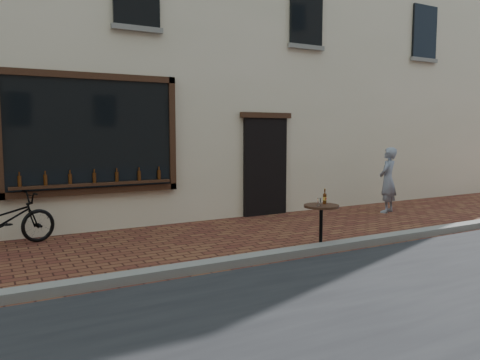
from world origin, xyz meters
TOP-DOWN VIEW (x-y plane):
  - ground at (0.00, 0.00)m, footprint 90.00×90.00m
  - kerb at (0.00, 0.20)m, footprint 90.00×0.25m
  - shop_building at (0.00, 6.50)m, footprint 28.00×6.20m
  - cargo_bicycle at (-3.50, 2.95)m, footprint 2.02×1.07m
  - bistro_table at (1.01, 0.35)m, footprint 0.56×0.56m
  - pedestrian at (4.59, 2.34)m, footprint 0.66×0.56m

SIDE VIEW (x-z plane):
  - ground at x=0.00m, z-range 0.00..0.00m
  - kerb at x=0.00m, z-range 0.00..0.12m
  - cargo_bicycle at x=-3.50m, z-range -0.02..0.93m
  - bistro_table at x=1.01m, z-range 0.03..1.00m
  - pedestrian at x=4.59m, z-range 0.00..1.53m
  - shop_building at x=0.00m, z-range 0.00..10.00m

